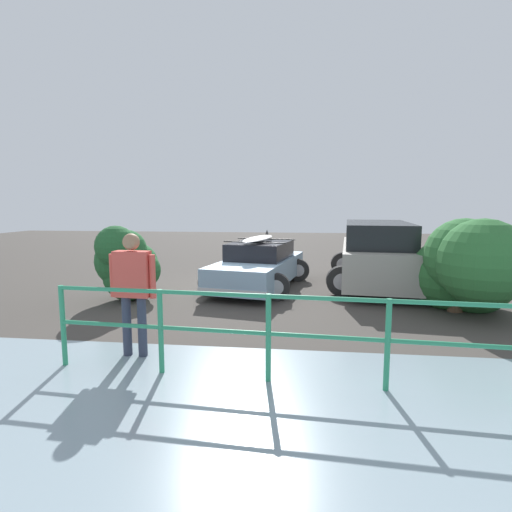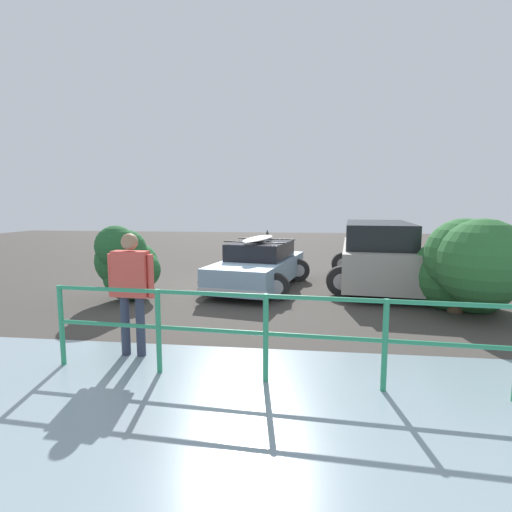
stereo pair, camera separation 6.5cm
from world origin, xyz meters
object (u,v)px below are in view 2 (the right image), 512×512
bush_near_left (128,263)px  sedan_car (259,266)px  bush_near_right (468,268)px  person_bystander (131,283)px  suv_car (377,253)px

bush_near_left → sedan_car: bearing=-148.3°
bush_near_right → person_bystander: bearing=28.2°
bush_near_left → person_bystander: bearing=115.5°
suv_car → bush_near_left: 6.58m
sedan_car → person_bystander: bearing=75.9°
person_bystander → bush_near_left: 3.73m
sedan_car → person_bystander: size_ratio=2.37×
sedan_car → bush_near_left: size_ratio=2.28×
suv_car → person_bystander: 7.34m
sedan_car → suv_car: suv_car is taller
person_bystander → bush_near_left: size_ratio=0.96×
sedan_car → suv_car: (-3.21, -0.63, 0.32)m
suv_car → person_bystander: (4.51, 5.79, 0.19)m
bush_near_left → bush_near_right: bush_near_right is taller
person_bystander → bush_near_right: (-5.90, -3.17, -0.15)m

